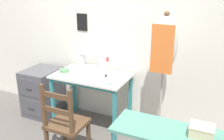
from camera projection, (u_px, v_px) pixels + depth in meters
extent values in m
plane|color=#5B5651|center=(82.00, 137.00, 3.20)|extent=(14.00, 14.00, 0.00)
cube|color=silver|center=(104.00, 30.00, 3.34)|extent=(10.00, 0.05, 2.55)
cube|color=black|center=(82.00, 22.00, 3.41)|extent=(0.16, 0.01, 0.23)
cube|color=silver|center=(91.00, 76.00, 3.21)|extent=(0.97, 0.59, 0.02)
cube|color=teal|center=(81.00, 85.00, 3.00)|extent=(0.89, 0.03, 0.04)
cube|color=teal|center=(53.00, 103.00, 3.29)|extent=(0.04, 0.04, 0.73)
cube|color=teal|center=(115.00, 118.00, 2.94)|extent=(0.04, 0.04, 0.73)
cube|color=teal|center=(74.00, 89.00, 3.73)|extent=(0.04, 0.04, 0.73)
cube|color=teal|center=(130.00, 100.00, 3.38)|extent=(0.04, 0.04, 0.73)
cube|color=white|center=(94.00, 68.00, 3.32)|extent=(0.38, 0.18, 0.08)
cube|color=white|center=(104.00, 59.00, 3.22)|extent=(0.09, 0.15, 0.22)
cube|color=white|center=(92.00, 52.00, 3.26)|extent=(0.34, 0.13, 0.07)
cube|color=white|center=(83.00, 58.00, 3.35)|extent=(0.04, 0.10, 0.15)
cylinder|color=#B22D2D|center=(108.00, 59.00, 3.19)|extent=(0.02, 0.06, 0.06)
cylinder|color=#99999E|center=(104.00, 50.00, 3.17)|extent=(0.01, 0.01, 0.02)
cylinder|color=#56895B|center=(64.00, 70.00, 3.30)|extent=(0.12, 0.12, 0.04)
cylinder|color=#2F4B32|center=(64.00, 69.00, 3.30)|extent=(0.10, 0.10, 0.01)
cube|color=silver|center=(114.00, 84.00, 2.92)|extent=(0.06, 0.08, 0.00)
cube|color=silver|center=(115.00, 84.00, 2.91)|extent=(0.07, 0.07, 0.00)
torus|color=#2870B7|center=(110.00, 85.00, 2.89)|extent=(0.03, 0.03, 0.01)
torus|color=#2870B7|center=(110.00, 85.00, 2.89)|extent=(0.03, 0.03, 0.01)
cylinder|color=black|center=(106.00, 76.00, 3.12)|extent=(0.03, 0.03, 0.03)
cylinder|color=beige|center=(106.00, 75.00, 3.12)|extent=(0.04, 0.04, 0.00)
cylinder|color=beige|center=(106.00, 77.00, 3.13)|extent=(0.04, 0.04, 0.00)
cube|color=#513823|center=(67.00, 124.00, 2.75)|extent=(0.40, 0.38, 0.04)
cube|color=#513823|center=(64.00, 129.00, 3.02)|extent=(0.04, 0.04, 0.38)
cube|color=#513823|center=(89.00, 136.00, 2.89)|extent=(0.04, 0.04, 0.38)
cube|color=#513823|center=(43.00, 106.00, 2.59)|extent=(0.04, 0.04, 0.48)
cube|color=#513823|center=(71.00, 112.00, 2.46)|extent=(0.04, 0.04, 0.48)
cube|color=#513823|center=(56.00, 96.00, 2.48)|extent=(0.34, 0.02, 0.06)
cube|color=#513823|center=(57.00, 111.00, 2.53)|extent=(0.34, 0.02, 0.06)
cube|color=#4C4C51|center=(43.00, 92.00, 3.69)|extent=(0.45, 0.52, 0.69)
cube|color=#46464B|center=(29.00, 89.00, 3.42)|extent=(0.41, 0.01, 0.25)
cube|color=#333338|center=(29.00, 89.00, 3.41)|extent=(0.10, 0.01, 0.02)
cube|color=#46464B|center=(32.00, 108.00, 3.52)|extent=(0.41, 0.01, 0.25)
cube|color=#333338|center=(31.00, 109.00, 3.51)|extent=(0.10, 0.01, 0.02)
cylinder|color=#846647|center=(158.00, 140.00, 3.12)|extent=(0.32, 0.32, 0.03)
cylinder|color=#ADA89E|center=(160.00, 103.00, 2.95)|extent=(0.03, 0.03, 0.98)
ellipsoid|color=beige|center=(165.00, 44.00, 2.71)|extent=(0.29, 0.21, 0.63)
sphere|color=brown|center=(167.00, 14.00, 2.61)|extent=(0.06, 0.06, 0.06)
cube|color=orange|center=(162.00, 50.00, 2.63)|extent=(0.24, 0.01, 0.53)
cube|color=#518E7A|center=(196.00, 138.00, 1.76)|extent=(1.21, 0.34, 0.02)
cube|color=beige|center=(202.00, 131.00, 1.75)|extent=(0.16, 0.13, 0.08)
cube|color=beige|center=(202.00, 126.00, 1.73)|extent=(0.17, 0.14, 0.01)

